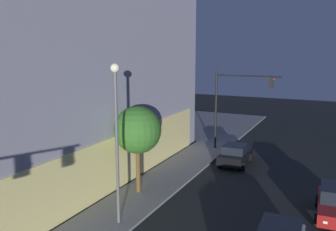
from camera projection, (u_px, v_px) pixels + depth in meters
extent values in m
cube|color=#FAE88E|center=(102.00, 167.00, 21.93)|extent=(26.06, 0.60, 3.41)
cylinder|color=black|center=(216.00, 110.00, 32.15)|extent=(0.18, 0.18, 6.89)
cylinder|color=black|center=(248.00, 76.00, 30.63)|extent=(0.49, 5.40, 0.12)
cube|color=black|center=(271.00, 83.00, 30.03)|extent=(0.34, 0.34, 0.90)
sphere|color=red|center=(274.00, 79.00, 29.91)|extent=(0.18, 0.18, 0.18)
cylinder|color=#565656|center=(117.00, 150.00, 17.98)|extent=(0.16, 0.16, 7.66)
sphere|color=#F9EFC6|center=(115.00, 68.00, 17.26)|extent=(0.44, 0.44, 0.44)
cylinder|color=brown|center=(138.00, 170.00, 22.44)|extent=(0.28, 0.28, 2.76)
sphere|color=#2F6422|center=(138.00, 130.00, 21.99)|extent=(2.88, 2.88, 2.88)
cube|color=#F9F4CC|center=(325.00, 222.00, 17.58)|extent=(0.13, 0.21, 0.12)
cylinder|color=black|center=(317.00, 220.00, 18.46)|extent=(0.68, 0.27, 0.67)
cylinder|color=black|center=(318.00, 201.00, 20.83)|extent=(0.68, 0.27, 0.67)
cube|color=black|center=(235.00, 156.00, 28.41)|extent=(4.16, 1.95, 0.69)
cube|color=black|center=(235.00, 149.00, 28.02)|extent=(1.96, 1.71, 0.59)
cube|color=#F9F4CC|center=(235.00, 149.00, 30.44)|extent=(0.13, 0.20, 0.12)
cube|color=#F9F4CC|center=(248.00, 150.00, 29.99)|extent=(0.13, 0.20, 0.12)
cylinder|color=black|center=(228.00, 154.00, 29.99)|extent=(0.69, 0.26, 0.68)
cylinder|color=black|center=(251.00, 157.00, 29.25)|extent=(0.69, 0.26, 0.68)
cylinder|color=black|center=(219.00, 163.00, 27.70)|extent=(0.69, 0.26, 0.68)
cylinder|color=black|center=(243.00, 166.00, 26.96)|extent=(0.69, 0.26, 0.68)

